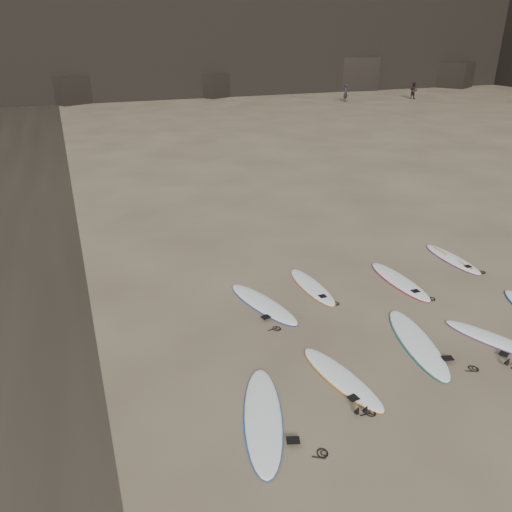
# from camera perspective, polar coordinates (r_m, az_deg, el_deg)

# --- Properties ---
(ground) EXTENTS (240.00, 240.00, 0.00)m
(ground) POSITION_cam_1_polar(r_m,az_deg,el_deg) (12.00, 19.25, -9.24)
(ground) COLOR #897559
(ground) RESTS_ON ground
(surfboard_0) EXTENTS (1.53, 2.84, 0.10)m
(surfboard_0) POSITION_cam_1_polar(r_m,az_deg,el_deg) (9.40, 0.81, -17.93)
(surfboard_0) COLOR white
(surfboard_0) RESTS_ON ground
(surfboard_1) EXTENTS (0.98, 2.42, 0.08)m
(surfboard_1) POSITION_cam_1_polar(r_m,az_deg,el_deg) (10.40, 9.73, -13.53)
(surfboard_1) COLOR white
(surfboard_1) RESTS_ON ground
(surfboard_2) EXTENTS (1.31, 2.88, 0.10)m
(surfboard_2) POSITION_cam_1_polar(r_m,az_deg,el_deg) (11.81, 17.96, -9.36)
(surfboard_2) COLOR white
(surfboard_2) RESTS_ON ground
(surfboard_3) EXTENTS (1.39, 2.23, 0.08)m
(surfboard_3) POSITION_cam_1_polar(r_m,az_deg,el_deg) (12.56, 25.43, -8.55)
(surfboard_3) COLOR white
(surfboard_3) RESTS_ON ground
(surfboard_5) EXTENTS (1.32, 2.65, 0.09)m
(surfboard_5) POSITION_cam_1_polar(r_m,az_deg,el_deg) (12.72, 0.82, -5.44)
(surfboard_5) COLOR white
(surfboard_5) RESTS_ON ground
(surfboard_6) EXTENTS (0.61, 2.31, 0.08)m
(surfboard_6) POSITION_cam_1_polar(r_m,az_deg,el_deg) (13.62, 6.42, -3.47)
(surfboard_6) COLOR white
(surfboard_6) RESTS_ON ground
(surfboard_7) EXTENTS (0.63, 2.52, 0.09)m
(surfboard_7) POSITION_cam_1_polar(r_m,az_deg,el_deg) (14.38, 16.08, -2.74)
(surfboard_7) COLOR white
(surfboard_7) RESTS_ON ground
(surfboard_8) EXTENTS (0.57, 2.32, 0.08)m
(surfboard_8) POSITION_cam_1_polar(r_m,az_deg,el_deg) (16.27, 21.52, -0.30)
(surfboard_8) COLOR white
(surfboard_8) RESTS_ON ground
(person_a) EXTENTS (0.71, 0.66, 1.63)m
(person_a) POSITION_cam_1_polar(r_m,az_deg,el_deg) (51.46, 10.23, 17.88)
(person_a) COLOR black
(person_a) RESTS_ON ground
(person_b) EXTENTS (0.79, 0.92, 1.64)m
(person_b) POSITION_cam_1_polar(r_m,az_deg,el_deg) (55.08, 17.55, 17.60)
(person_b) COLOR black
(person_b) RESTS_ON ground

